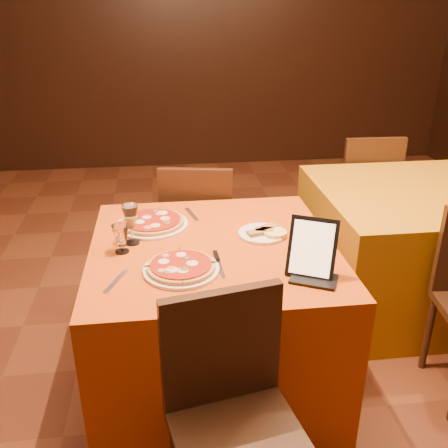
{
  "coord_description": "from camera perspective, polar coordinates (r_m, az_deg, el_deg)",
  "views": [
    {
      "loc": [
        -0.24,
        -2.14,
        1.77
      ],
      "look_at": [
        0.01,
        -0.14,
        0.86
      ],
      "focal_mm": 40.0,
      "sensor_mm": 36.0,
      "label": 1
    }
  ],
  "objects": [
    {
      "name": "pizza_near",
      "position": [
        2.05,
        -4.92,
        -5.03
      ],
      "size": [
        0.31,
        0.31,
        0.03
      ],
      "rotation": [
        0.0,
        0.0,
        0.21
      ],
      "color": "white",
      "rests_on": "main_table"
    },
    {
      "name": "tablet",
      "position": [
        2.0,
        10.05,
        -2.69
      ],
      "size": [
        0.21,
        0.17,
        0.23
      ],
      "primitive_type": "cube",
      "rotation": [
        -0.35,
        0.0,
        -0.46
      ],
      "color": "black",
      "rests_on": "main_table"
    },
    {
      "name": "floor",
      "position": [
        2.79,
        -0.49,
        -15.2
      ],
      "size": [
        6.0,
        7.0,
        0.01
      ],
      "primitive_type": "cube",
      "color": "#5E2D19",
      "rests_on": "ground"
    },
    {
      "name": "chair_main_far",
      "position": [
        3.12,
        -2.81,
        -0.57
      ],
      "size": [
        0.5,
        0.5,
        0.91
      ],
      "primitive_type": null,
      "rotation": [
        0.0,
        0.0,
        2.97
      ],
      "color": "black",
      "rests_on": "floor"
    },
    {
      "name": "chair_main_near",
      "position": [
        1.77,
        1.82,
        -23.43
      ],
      "size": [
        0.56,
        0.56,
        0.91
      ],
      "primitive_type": null,
      "rotation": [
        0.0,
        0.0,
        0.19
      ],
      "color": "black",
      "rests_on": "floor"
    },
    {
      "name": "fork_near",
      "position": [
        2.02,
        -12.2,
        -6.39
      ],
      "size": [
        0.09,
        0.18,
        0.01
      ],
      "primitive_type": "cube",
      "rotation": [
        0.0,
        0.0,
        1.17
      ],
      "color": "#B6B6BD",
      "rests_on": "main_table"
    },
    {
      "name": "chair_side_far",
      "position": [
        3.88,
        15.3,
        3.65
      ],
      "size": [
        0.38,
        0.38,
        0.91
      ],
      "primitive_type": null,
      "rotation": [
        0.0,
        0.0,
        3.1
      ],
      "color": "black",
      "rests_on": "floor"
    },
    {
      "name": "wall_back",
      "position": [
        5.65,
        -4.95,
        20.49
      ],
      "size": [
        6.0,
        0.01,
        2.8
      ],
      "primitive_type": "cube",
      "color": "black",
      "rests_on": "floor"
    },
    {
      "name": "knife",
      "position": [
        2.08,
        -0.49,
        -4.89
      ],
      "size": [
        0.03,
        0.2,
        0.01
      ],
      "primitive_type": "cube",
      "rotation": [
        0.0,
        0.0,
        1.63
      ],
      "color": "silver",
      "rests_on": "main_table"
    },
    {
      "name": "pizza_far",
      "position": [
        2.47,
        -8.21,
        0.11
      ],
      "size": [
        0.35,
        0.35,
        0.03
      ],
      "rotation": [
        0.0,
        0.0,
        0.34
      ],
      "color": "white",
      "rests_on": "main_table"
    },
    {
      "name": "water_glass",
      "position": [
        2.22,
        -11.67,
        -1.66
      ],
      "size": [
        0.09,
        0.09,
        0.13
      ],
      "primitive_type": null,
      "rotation": [
        0.0,
        0.0,
        0.39
      ],
      "color": "silver",
      "rests_on": "main_table"
    },
    {
      "name": "cutlet_dish",
      "position": [
        2.36,
        4.38,
        -0.97
      ],
      "size": [
        0.23,
        0.23,
        0.03
      ],
      "rotation": [
        0.0,
        0.0,
        -0.14
      ],
      "color": "white",
      "rests_on": "main_table"
    },
    {
      "name": "fork_far",
      "position": [
        2.58,
        -3.7,
        1.11
      ],
      "size": [
        0.06,
        0.18,
        0.01
      ],
      "primitive_type": "cube",
      "rotation": [
        0.0,
        0.0,
        1.83
      ],
      "color": "#ABAAB1",
      "rests_on": "main_table"
    },
    {
      "name": "wine_glass",
      "position": [
        2.28,
        -10.57,
        -0.02
      ],
      "size": [
        0.09,
        0.09,
        0.19
      ],
      "primitive_type": null,
      "rotation": [
        0.0,
        0.0,
        -0.23
      ],
      "color": "tan",
      "rests_on": "main_table"
    },
    {
      "name": "main_table",
      "position": [
        2.46,
        -1.24,
        -10.24
      ],
      "size": [
        1.1,
        1.1,
        0.75
      ],
      "primitive_type": "cube",
      "color": "#B8460B",
      "rests_on": "floor"
    },
    {
      "name": "side_table",
      "position": [
        3.26,
        20.09,
        -2.56
      ],
      "size": [
        1.1,
        1.1,
        0.75
      ],
      "primitive_type": "cube",
      "color": "#AF730B",
      "rests_on": "floor"
    }
  ]
}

